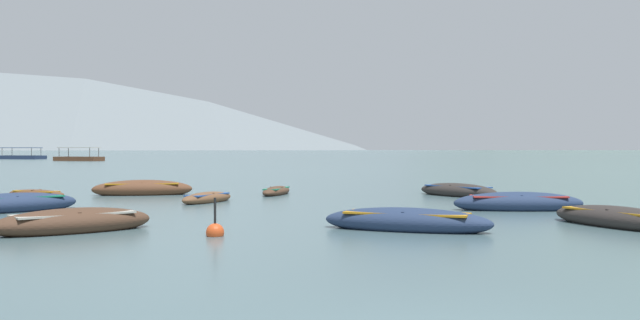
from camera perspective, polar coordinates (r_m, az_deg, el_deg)
ground_plane at (r=1507.59m, az=-0.74°, el=0.86°), size 6000.00×6000.00×0.00m
mountain_1 at (r=1912.00m, az=-15.81°, el=10.00°), size 2007.70×2007.70×608.91m
mountain_2 at (r=1567.75m, az=9.24°, el=4.78°), size 590.12×590.12×214.84m
mountain_3 at (r=2068.15m, az=24.31°, el=7.90°), size 1639.22×1639.22×511.54m
rowboat_1 at (r=33.10m, az=-22.31°, el=-2.57°), size 3.18×2.01×0.37m
rowboat_2 at (r=20.38m, az=23.35°, el=-4.46°), size 2.95×4.60×0.69m
rowboat_3 at (r=24.69m, az=15.99°, el=-3.42°), size 4.47×1.50×0.79m
rowboat_4 at (r=18.67m, az=-19.61°, el=-4.86°), size 4.06×3.59×0.76m
rowboat_5 at (r=18.06m, az=7.14°, el=-5.04°), size 4.59×2.82×0.73m
rowboat_6 at (r=27.55m, az=-9.26°, el=-3.12°), size 2.15×3.25×0.51m
rowboat_7 at (r=31.40m, az=11.24°, el=-2.52°), size 3.59×4.51×0.71m
rowboat_8 at (r=25.43m, az=-24.01°, el=-3.34°), size 4.17×4.17×0.78m
rowboat_10 at (r=31.88m, az=-3.61°, el=-2.58°), size 1.60×3.46×0.47m
rowboat_11 at (r=32.58m, az=-14.39°, el=-2.33°), size 4.66×2.26×0.86m
ferry_1 at (r=126.79m, az=-19.22°, el=0.14°), size 9.12×6.05×2.54m
ferry_2 at (r=152.90m, az=-23.34°, el=0.24°), size 9.95×6.28×2.54m
mooring_buoy at (r=16.93m, az=-8.63°, el=-5.86°), size 0.44×0.44×1.06m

